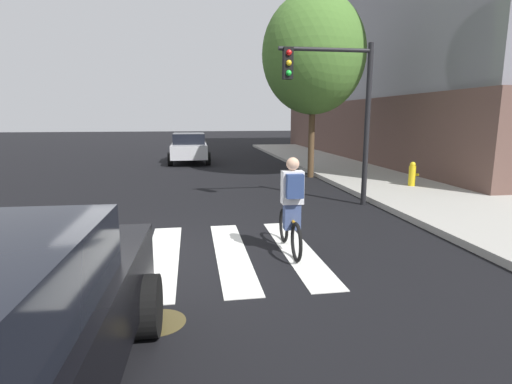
% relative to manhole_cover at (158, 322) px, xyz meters
% --- Properties ---
extents(ground_plane, '(120.00, 120.00, 0.00)m').
position_rel_manhole_cover_xyz_m(ground_plane, '(-0.22, 2.22, -0.00)').
color(ground_plane, black).
extents(crosswalk_stripes, '(5.25, 3.59, 0.01)m').
position_rel_manhole_cover_xyz_m(crosswalk_stripes, '(-0.10, 2.22, 0.00)').
color(crosswalk_stripes, silver).
rests_on(crosswalk_stripes, ground).
extents(manhole_cover, '(0.64, 0.64, 0.01)m').
position_rel_manhole_cover_xyz_m(manhole_cover, '(0.00, 0.00, 0.00)').
color(manhole_cover, '#473D1E').
rests_on(manhole_cover, ground).
extents(sedan_mid, '(2.07, 4.38, 1.51)m').
position_rel_manhole_cover_xyz_m(sedan_mid, '(0.32, 16.69, 0.78)').
color(sedan_mid, '#B7B7BC').
rests_on(sedan_mid, ground).
extents(cyclist, '(0.37, 1.71, 1.69)m').
position_rel_manhole_cover_xyz_m(cyclist, '(2.11, 2.08, 0.84)').
color(cyclist, black).
rests_on(cyclist, ground).
extents(traffic_light_near, '(2.47, 0.28, 4.20)m').
position_rel_manhole_cover_xyz_m(traffic_light_near, '(4.18, 5.57, 2.86)').
color(traffic_light_near, black).
rests_on(traffic_light_near, ground).
extents(fire_hydrant, '(0.33, 0.22, 0.78)m').
position_rel_manhole_cover_xyz_m(fire_hydrant, '(7.47, 7.36, 0.53)').
color(fire_hydrant, gold).
rests_on(fire_hydrant, sidewalk).
extents(street_tree_near, '(3.87, 3.87, 6.89)m').
position_rel_manhole_cover_xyz_m(street_tree_near, '(5.06, 10.64, 4.65)').
color(street_tree_near, '#4C3823').
rests_on(street_tree_near, ground).
extents(corner_building, '(15.62, 23.29, 15.17)m').
position_rel_manhole_cover_xyz_m(corner_building, '(16.60, 17.10, 7.53)').
color(corner_building, brown).
rests_on(corner_building, ground).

